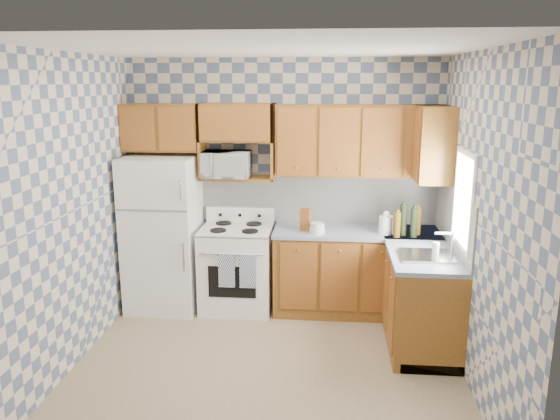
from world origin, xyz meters
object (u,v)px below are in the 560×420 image
object	(u,v)px
stove_body	(237,269)
microwave	(227,164)
electric_kettle	(386,225)
refrigerator	(163,233)

from	to	relation	value
stove_body	microwave	bearing A→B (deg)	138.15
stove_body	electric_kettle	xyz separation A→B (m)	(1.58, -0.09, 0.56)
refrigerator	electric_kettle	bearing A→B (deg)	-1.65
microwave	electric_kettle	bearing A→B (deg)	-7.04
refrigerator	stove_body	distance (m)	0.89
microwave	stove_body	bearing A→B (deg)	-42.35
refrigerator	microwave	distance (m)	1.03
stove_body	electric_kettle	bearing A→B (deg)	-3.40
microwave	electric_kettle	distance (m)	1.79
refrigerator	stove_body	bearing A→B (deg)	1.78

